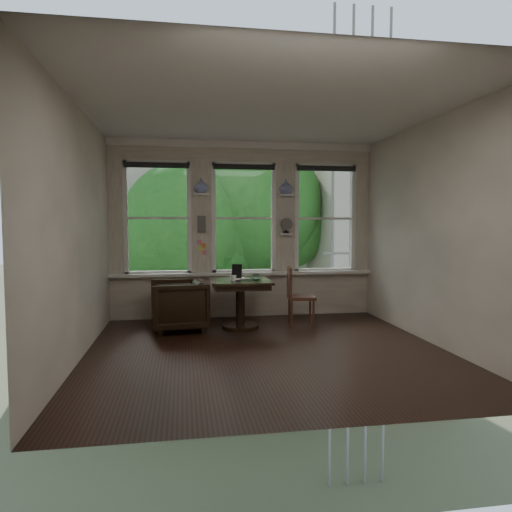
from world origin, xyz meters
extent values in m
plane|color=black|center=(0.00, 0.00, 0.00)|extent=(4.50, 4.50, 0.00)
plane|color=silver|center=(0.00, 0.00, 3.00)|extent=(4.50, 4.50, 0.00)
plane|color=silver|center=(0.00, 2.25, 1.50)|extent=(4.50, 0.00, 4.50)
plane|color=silver|center=(0.00, -2.25, 1.50)|extent=(4.50, 0.00, 4.50)
plane|color=silver|center=(-2.25, 0.00, 1.50)|extent=(0.00, 4.50, 4.50)
plane|color=silver|center=(2.25, 0.00, 1.50)|extent=(0.00, 4.50, 4.50)
cube|color=white|center=(-0.72, 2.15, 2.10)|extent=(0.26, 0.16, 0.03)
cube|color=white|center=(0.72, 2.15, 2.10)|extent=(0.26, 0.16, 0.03)
cube|color=#59544F|center=(-0.72, 2.18, 1.60)|extent=(0.14, 0.06, 0.28)
imported|color=white|center=(-0.72, 2.15, 2.24)|extent=(0.24, 0.24, 0.25)
imported|color=white|center=(0.72, 2.15, 2.24)|extent=(0.24, 0.24, 0.25)
imported|color=black|center=(-1.11, 1.32, 0.38)|extent=(0.90, 0.88, 0.76)
cube|color=maroon|center=(-1.11, 1.32, 0.45)|extent=(0.45, 0.45, 0.06)
imported|color=black|center=(-0.05, 1.13, 0.76)|extent=(0.35, 0.29, 0.02)
imported|color=white|center=(-0.30, 1.15, 0.79)|extent=(0.11, 0.11, 0.09)
imported|color=white|center=(0.03, 1.11, 0.80)|extent=(0.15, 0.15, 0.10)
cube|color=black|center=(-0.20, 1.52, 0.86)|extent=(0.18, 0.12, 0.22)
cube|color=silver|center=(-0.19, 1.47, 0.75)|extent=(0.23, 0.30, 0.00)
camera|label=1|loc=(-1.04, -5.57, 1.60)|focal=32.00mm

